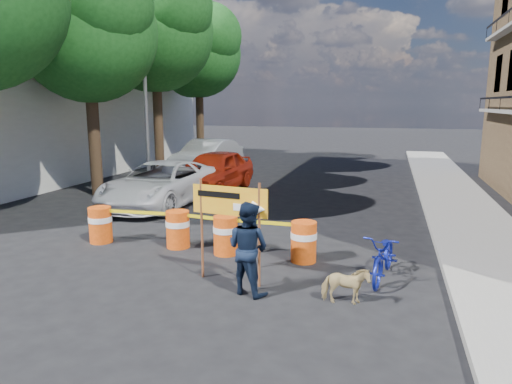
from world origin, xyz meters
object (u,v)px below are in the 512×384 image
Objects in this scene: pedestrian at (248,248)px; bicycle at (386,234)px; barrel_mid_right at (226,234)px; barrel_far_left at (100,224)px; sedan_red at (214,171)px; dog at (345,285)px; detour_sign at (240,209)px; barrel_mid_left at (178,228)px; suv_white at (161,184)px; sedan_silver at (208,157)px; barrel_far_right at (304,241)px.

pedestrian is 2.75m from bicycle.
pedestrian reaches higher than barrel_mid_right.
barrel_far_left is at bearing -4.38° from pedestrian.
pedestrian is 0.36× the size of sedan_red.
dog is 10.95m from sedan_red.
bicycle is at bearing 27.14° from detour_sign.
pedestrian is (1.15, -1.96, 0.39)m from barrel_mid_right.
barrel_mid_left is 0.17× the size of suv_white.
pedestrian is at bearing -41.01° from barrel_mid_left.
barrel_mid_left is 4.71m from dog.
barrel_far_left is 6.55m from dog.
detour_sign reaches higher than sedan_red.
suv_white reaches higher than dog.
barrel_far_left is 1.00× the size of barrel_mid_right.
barrel_mid_right reaches higher than dog.
sedan_red is at bearing 24.79° from dog.
barrel_mid_left is 1.30m from barrel_mid_right.
sedan_silver reaches higher than dog.
barrel_far_right is 2.11m from pedestrian.
pedestrian is (0.28, -0.37, -0.62)m from detour_sign.
barrel_far_left is 0.19× the size of sedan_red.
barrel_mid_left is at bearing -179.68° from bicycle.
sedan_silver is at bearing 102.42° from suv_white.
dog is 0.17× the size of sedan_red.
sedan_red is (-6.64, 7.78, -0.12)m from bicycle.
bicycle is (1.72, -0.61, 0.46)m from barrel_far_right.
barrel_far_right is (5.16, 0.02, 0.00)m from barrel_far_left.
pedestrian is 0.34× the size of sedan_silver.
barrel_far_right is 0.48× the size of bicycle.
bicycle reaches higher than sedan_silver.
barrel_mid_left is at bearing 54.69° from dog.
dog is 0.15× the size of suv_white.
bicycle is at bearing -9.57° from barrel_mid_right.
dog is 9.27m from suv_white.
bicycle is at bearing -8.90° from barrel_mid_left.
barrel_far_right is at bearing 20.51° from dog.
detour_sign is 9.65m from sedan_red.
detour_sign reaches higher than pedestrian.
bicycle is 0.36× the size of sedan_silver.
barrel_mid_right is at bearing 125.56° from detour_sign.
suv_white reaches higher than barrel_far_right.
detour_sign reaches higher than barrel_mid_left.
detour_sign reaches higher than suv_white.
barrel_mid_left is at bearing 177.22° from barrel_far_right.
suv_white is 2.98m from sedan_red.
barrel_mid_left reaches higher than dog.
barrel_mid_left is at bearing 147.80° from detour_sign.
barrel_far_left is 2.06m from barrel_mid_left.
sedan_silver reaches higher than barrel_far_left.
barrel_mid_right is 3.62m from bicycle.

